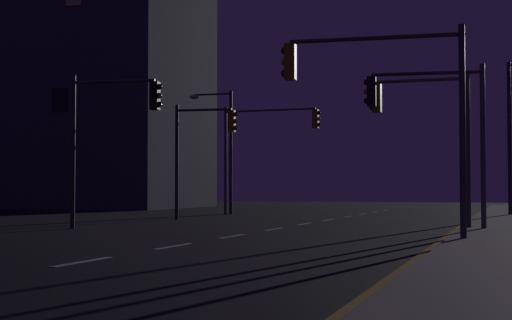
{
  "coord_description": "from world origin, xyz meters",
  "views": [
    {
      "loc": [
        7.62,
        -3.59,
        1.37
      ],
      "look_at": [
        -1.96,
        25.06,
        2.49
      ],
      "focal_mm": 53.88,
      "sensor_mm": 36.0,
      "label": 1
    }
  ],
  "objects_px": {
    "traffic_light_mid_right": "(380,88)",
    "traffic_light_near_left": "(429,113)",
    "street_lamp_mid_block": "(223,138)",
    "traffic_light_far_center": "(266,137)",
    "traffic_light_far_left": "(423,119)",
    "building_distant": "(56,41)",
    "traffic_light_overhead_east": "(111,121)",
    "traffic_light_mid_left": "(203,139)"
  },
  "relations": [
    {
      "from": "traffic_light_near_left",
      "to": "traffic_light_far_center",
      "type": "relative_size",
      "value": 0.9
    },
    {
      "from": "street_lamp_mid_block",
      "to": "building_distant",
      "type": "bearing_deg",
      "value": 148.93
    },
    {
      "from": "traffic_light_overhead_east",
      "to": "traffic_light_mid_right",
      "type": "bearing_deg",
      "value": -20.06
    },
    {
      "from": "traffic_light_near_left",
      "to": "traffic_light_far_center",
      "type": "height_order",
      "value": "traffic_light_far_center"
    },
    {
      "from": "traffic_light_mid_left",
      "to": "building_distant",
      "type": "height_order",
      "value": "building_distant"
    },
    {
      "from": "traffic_light_mid_right",
      "to": "traffic_light_far_center",
      "type": "distance_m",
      "value": 20.22
    },
    {
      "from": "traffic_light_near_left",
      "to": "traffic_light_mid_left",
      "type": "bearing_deg",
      "value": 147.48
    },
    {
      "from": "street_lamp_mid_block",
      "to": "traffic_light_far_left",
      "type": "bearing_deg",
      "value": -47.86
    },
    {
      "from": "building_distant",
      "to": "traffic_light_far_center",
      "type": "bearing_deg",
      "value": -29.6
    },
    {
      "from": "traffic_light_overhead_east",
      "to": "street_lamp_mid_block",
      "type": "height_order",
      "value": "street_lamp_mid_block"
    },
    {
      "from": "traffic_light_near_left",
      "to": "street_lamp_mid_block",
      "type": "bearing_deg",
      "value": 131.24
    },
    {
      "from": "traffic_light_far_left",
      "to": "traffic_light_near_left",
      "type": "bearing_deg",
      "value": -70.2
    },
    {
      "from": "traffic_light_overhead_east",
      "to": "traffic_light_near_left",
      "type": "height_order",
      "value": "traffic_light_overhead_east"
    },
    {
      "from": "traffic_light_far_center",
      "to": "traffic_light_far_left",
      "type": "distance_m",
      "value": 15.53
    },
    {
      "from": "traffic_light_far_left",
      "to": "traffic_light_mid_left",
      "type": "xyz_separation_m",
      "value": [
        -10.19,
        5.94,
        -0.11
      ]
    },
    {
      "from": "traffic_light_mid_left",
      "to": "building_distant",
      "type": "relative_size",
      "value": 0.21
    },
    {
      "from": "traffic_light_mid_right",
      "to": "street_lamp_mid_block",
      "type": "xyz_separation_m",
      "value": [
        -11.6,
        19.11,
        0.13
      ]
    },
    {
      "from": "traffic_light_overhead_east",
      "to": "traffic_light_far_left",
      "type": "height_order",
      "value": "traffic_light_overhead_east"
    },
    {
      "from": "traffic_light_mid_right",
      "to": "traffic_light_near_left",
      "type": "xyz_separation_m",
      "value": [
        0.73,
        5.05,
        -0.2
      ]
    },
    {
      "from": "traffic_light_overhead_east",
      "to": "traffic_light_mid_left",
      "type": "bearing_deg",
      "value": 90.1
    },
    {
      "from": "traffic_light_far_center",
      "to": "street_lamp_mid_block",
      "type": "relative_size",
      "value": 0.85
    },
    {
      "from": "street_lamp_mid_block",
      "to": "traffic_light_near_left",
      "type": "bearing_deg",
      "value": -48.76
    },
    {
      "from": "traffic_light_far_left",
      "to": "street_lamp_mid_block",
      "type": "height_order",
      "value": "street_lamp_mid_block"
    },
    {
      "from": "traffic_light_far_left",
      "to": "building_distant",
      "type": "bearing_deg",
      "value": 141.03
    },
    {
      "from": "traffic_light_near_left",
      "to": "street_lamp_mid_block",
      "type": "height_order",
      "value": "street_lamp_mid_block"
    },
    {
      "from": "traffic_light_mid_left",
      "to": "street_lamp_mid_block",
      "type": "xyz_separation_m",
      "value": [
        -1.87,
        7.39,
        0.54
      ]
    },
    {
      "from": "traffic_light_mid_right",
      "to": "traffic_light_far_left",
      "type": "bearing_deg",
      "value": 85.39
    },
    {
      "from": "traffic_light_far_center",
      "to": "traffic_light_overhead_east",
      "type": "bearing_deg",
      "value": -93.25
    },
    {
      "from": "traffic_light_far_center",
      "to": "street_lamp_mid_block",
      "type": "xyz_separation_m",
      "value": [
        -2.71,
        0.94,
        0.03
      ]
    },
    {
      "from": "traffic_light_far_left",
      "to": "traffic_light_far_center",
      "type": "bearing_deg",
      "value": 127.04
    },
    {
      "from": "traffic_light_mid_right",
      "to": "traffic_light_far_left",
      "type": "relative_size",
      "value": 1.07
    },
    {
      "from": "traffic_light_overhead_east",
      "to": "traffic_light_far_left",
      "type": "xyz_separation_m",
      "value": [
        10.18,
        2.23,
        -0.03
      ]
    },
    {
      "from": "traffic_light_near_left",
      "to": "traffic_light_far_left",
      "type": "xyz_separation_m",
      "value": [
        -0.26,
        0.72,
        -0.1
      ]
    },
    {
      "from": "traffic_light_far_center",
      "to": "traffic_light_mid_left",
      "type": "distance_m",
      "value": 6.52
    },
    {
      "from": "traffic_light_near_left",
      "to": "traffic_light_mid_left",
      "type": "height_order",
      "value": "traffic_light_near_left"
    },
    {
      "from": "traffic_light_mid_right",
      "to": "building_distant",
      "type": "distance_m",
      "value": 42.19
    },
    {
      "from": "traffic_light_far_center",
      "to": "traffic_light_far_left",
      "type": "height_order",
      "value": "traffic_light_far_center"
    },
    {
      "from": "traffic_light_mid_right",
      "to": "building_distant",
      "type": "relative_size",
      "value": 0.22
    },
    {
      "from": "traffic_light_mid_right",
      "to": "traffic_light_far_center",
      "type": "height_order",
      "value": "traffic_light_far_center"
    },
    {
      "from": "traffic_light_mid_right",
      "to": "traffic_light_overhead_east",
      "type": "height_order",
      "value": "traffic_light_mid_right"
    },
    {
      "from": "street_lamp_mid_block",
      "to": "building_distant",
      "type": "xyz_separation_m",
      "value": [
        -17.32,
        10.44,
        8.3
      ]
    },
    {
      "from": "traffic_light_far_center",
      "to": "traffic_light_mid_left",
      "type": "relative_size",
      "value": 1.11
    }
  ]
}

